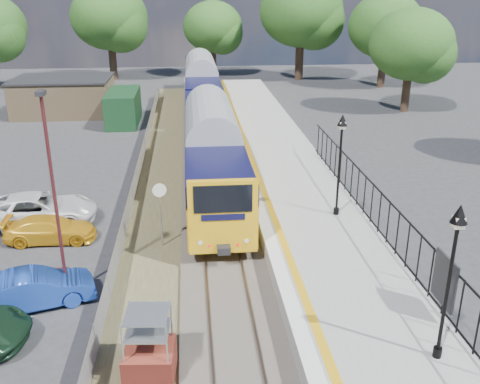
{
  "coord_description": "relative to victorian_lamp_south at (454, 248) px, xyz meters",
  "views": [
    {
      "loc": [
        -1.13,
        -15.66,
        10.58
      ],
      "look_at": [
        0.97,
        6.34,
        2.0
      ],
      "focal_mm": 40.0,
      "sensor_mm": 36.0,
      "label": 1
    }
  ],
  "objects": [
    {
      "name": "car_red",
      "position": [
        -12.72,
        5.62,
        -3.69
      ],
      "size": [
        3.86,
        2.62,
        1.22
      ],
      "primitive_type": "imported",
      "rotation": [
        0.0,
        0.0,
        1.93
      ],
      "color": "#9C1B0E",
      "rests_on": "ground"
    },
    {
      "name": "car_white",
      "position": [
        -13.91,
        12.18,
        -3.55
      ],
      "size": [
        5.6,
        2.95,
        1.5
      ],
      "primitive_type": "imported",
      "rotation": [
        0.0,
        0.0,
        1.66
      ],
      "color": "silver",
      "rests_on": "ground"
    },
    {
      "name": "carpark_lamp",
      "position": [
        -11.32,
        5.75,
        -0.07
      ],
      "size": [
        0.25,
        0.5,
        7.46
      ],
      "color": "#431618",
      "rests_on": "ground"
    },
    {
      "name": "victorian_lamp_south",
      "position": [
        0.0,
        0.0,
        0.0
      ],
      "size": [
        0.44,
        0.44,
        4.6
      ],
      "color": "black",
      "rests_on": "platform"
    },
    {
      "name": "platform",
      "position": [
        -1.3,
        12.0,
        -3.85
      ],
      "size": [
        5.0,
        70.0,
        0.9
      ],
      "primitive_type": "cube",
      "color": "gray",
      "rests_on": "ground"
    },
    {
      "name": "outbuilding",
      "position": [
        -16.41,
        35.21,
        -2.78
      ],
      "size": [
        10.8,
        10.1,
        3.12
      ],
      "color": "#917751",
      "rests_on": "ground"
    },
    {
      "name": "car_blue",
      "position": [
        -12.23,
        5.1,
        -3.64
      ],
      "size": [
        4.24,
        2.53,
        1.32
      ],
      "primitive_type": "imported",
      "rotation": [
        0.0,
        0.0,
        1.87
      ],
      "color": "#1B3EA3",
      "rests_on": "ground"
    },
    {
      "name": "tree_line",
      "position": [
        -4.1,
        46.0,
        2.31
      ],
      "size": [
        56.8,
        43.8,
        11.88
      ],
      "color": "#332319",
      "rests_on": "ground"
    },
    {
      "name": "wire_fence",
      "position": [
        -9.7,
        16.0,
        -3.7
      ],
      "size": [
        0.06,
        52.0,
        1.2
      ],
      "color": "#999EA3",
      "rests_on": "ground"
    },
    {
      "name": "track_bed",
      "position": [
        -5.97,
        13.67,
        -4.21
      ],
      "size": [
        5.9,
        80.0,
        0.29
      ],
      "color": "#473F38",
      "rests_on": "ground"
    },
    {
      "name": "platform_edge",
      "position": [
        -3.36,
        12.0,
        -3.39
      ],
      "size": [
        0.9,
        70.0,
        0.01
      ],
      "color": "silver",
      "rests_on": "platform"
    },
    {
      "name": "train",
      "position": [
        -5.5,
        27.51,
        -1.96
      ],
      "size": [
        2.82,
        40.83,
        3.51
      ],
      "color": "gold",
      "rests_on": "ground"
    },
    {
      "name": "ground",
      "position": [
        -5.5,
        4.0,
        -4.3
      ],
      "size": [
        120.0,
        120.0,
        0.0
      ],
      "primitive_type": "plane",
      "color": "#2D2D30",
      "rests_on": "ground"
    },
    {
      "name": "car_yellow",
      "position": [
        -12.92,
        10.3,
        -3.73
      ],
      "size": [
        3.93,
        1.6,
        1.14
      ],
      "primitive_type": "imported",
      "rotation": [
        0.0,
        0.0,
        1.57
      ],
      "color": "gold",
      "rests_on": "ground"
    },
    {
      "name": "brick_plinth",
      "position": [
        -8.0,
        0.9,
        -3.21
      ],
      "size": [
        1.51,
        1.51,
        2.26
      ],
      "rotation": [
        0.0,
        0.0,
        -0.08
      ],
      "color": "maroon",
      "rests_on": "ground"
    },
    {
      "name": "victorian_lamp_north",
      "position": [
        -0.2,
        10.0,
        0.0
      ],
      "size": [
        0.44,
        0.44,
        4.6
      ],
      "color": "black",
      "rests_on": "platform"
    },
    {
      "name": "speed_sign",
      "position": [
        -8.0,
        9.24,
        -2.28
      ],
      "size": [
        0.58,
        0.16,
        2.94
      ],
      "rotation": [
        0.0,
        0.0,
        0.23
      ],
      "color": "#999EA3",
      "rests_on": "ground"
    },
    {
      "name": "palisade_fence",
      "position": [
        1.05,
        6.24,
        -2.46
      ],
      "size": [
        0.12,
        26.0,
        2.0
      ],
      "color": "black",
      "rests_on": "platform"
    }
  ]
}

